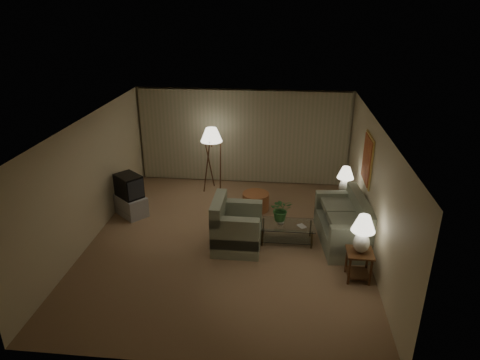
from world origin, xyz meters
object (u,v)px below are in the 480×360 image
(side_table_near, at_px, (359,261))
(vase, at_px, (281,221))
(sofa, at_px, (343,225))
(crt_tv, at_px, (129,186))
(table_lamp_near, at_px, (363,231))
(floor_lamp, at_px, (212,158))
(coffee_table, at_px, (287,230))
(table_lamp_far, at_px, (345,178))
(ottoman, at_px, (256,201))
(armchair, at_px, (237,229))
(side_table_far, at_px, (343,201))
(tv_cabinet, at_px, (131,205))

(side_table_near, relative_size, vase, 3.62)
(sofa, relative_size, crt_tv, 2.58)
(table_lamp_near, bearing_deg, vase, 140.25)
(crt_tv, distance_m, floor_lamp, 2.44)
(sofa, bearing_deg, floor_lamp, -132.95)
(sofa, bearing_deg, side_table_near, 0.11)
(coffee_table, bearing_deg, floor_lamp, 129.17)
(table_lamp_far, xyz_separation_m, ottoman, (-2.15, 0.12, -0.78))
(armchair, xyz_separation_m, vase, (0.92, 0.35, 0.05))
(armchair, distance_m, table_lamp_near, 2.65)
(ottoman, bearing_deg, side_table_far, -3.14)
(table_lamp_far, xyz_separation_m, coffee_table, (-1.35, -1.35, -0.73))
(table_lamp_far, bearing_deg, armchair, -144.84)
(coffee_table, bearing_deg, sofa, 4.75)
(coffee_table, distance_m, vase, 0.27)
(floor_lamp, bearing_deg, sofa, -36.72)
(table_lamp_near, height_order, crt_tv, table_lamp_near)
(armchair, relative_size, tv_cabinet, 1.12)
(vase, bearing_deg, crt_tv, 166.66)
(tv_cabinet, bearing_deg, crt_tv, 0.00)
(sofa, xyz_separation_m, coffee_table, (-1.20, -0.10, -0.13))
(table_lamp_far, xyz_separation_m, vase, (-1.50, -1.35, -0.51))
(table_lamp_near, xyz_separation_m, table_lamp_far, (0.00, 2.60, -0.04))
(sofa, height_order, side_table_near, sofa)
(sofa, bearing_deg, vase, -92.00)
(table_lamp_near, relative_size, table_lamp_far, 1.11)
(sofa, xyz_separation_m, vase, (-1.35, -0.10, 0.09))
(ottoman, bearing_deg, table_lamp_far, -3.14)
(side_table_far, bearing_deg, coffee_table, -135.06)
(sofa, relative_size, vase, 12.34)
(floor_lamp, distance_m, ottoman, 1.82)
(side_table_far, relative_size, vase, 3.62)
(floor_lamp, bearing_deg, coffee_table, -50.83)
(crt_tv, distance_m, ottoman, 3.16)
(armchair, relative_size, side_table_near, 1.79)
(armchair, height_order, tv_cabinet, armchair)
(sofa, height_order, side_table_far, sofa)
(sofa, relative_size, armchair, 1.91)
(side_table_far, relative_size, floor_lamp, 0.33)
(side_table_far, bearing_deg, sofa, -96.84)
(table_lamp_near, distance_m, coffee_table, 2.00)
(armchair, xyz_separation_m, floor_lamp, (-1.00, 2.90, 0.49))
(coffee_table, bearing_deg, side_table_far, 44.94)
(tv_cabinet, bearing_deg, side_table_far, 45.18)
(tv_cabinet, xyz_separation_m, vase, (3.70, -0.88, 0.25))
(table_lamp_near, bearing_deg, table_lamp_far, 90.00)
(armchair, height_order, vase, armchair)
(armchair, relative_size, vase, 6.47)
(armchair, distance_m, side_table_near, 2.58)
(tv_cabinet, height_order, ottoman, tv_cabinet)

